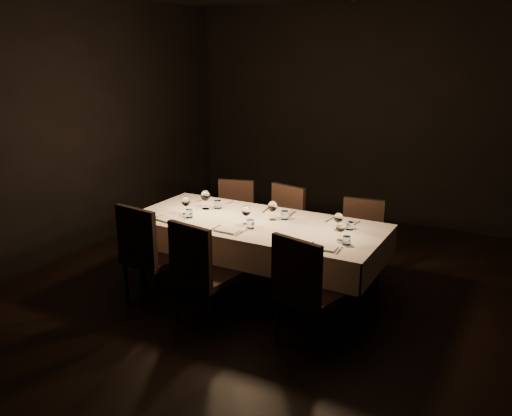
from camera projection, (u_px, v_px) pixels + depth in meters
The scene contains 14 objects.
room at pixel (256, 148), 5.13m from camera, with size 5.01×6.01×3.01m.
dining_table at pixel (256, 229), 5.36m from camera, with size 2.52×1.12×0.76m.
chair_near_left at pixel (148, 251), 5.13m from camera, with size 0.54×0.54×1.01m.
place_setting_near_left at pixel (181, 210), 5.48m from camera, with size 0.35×0.41×0.19m.
chair_near_center at pixel (200, 270), 4.75m from camera, with size 0.54×0.54×0.98m.
place_setting_near_center at pixel (242, 220), 5.15m from camera, with size 0.34×0.41×0.19m.
chair_near_right at pixel (305, 288), 4.38m from camera, with size 0.58×0.58×0.99m.
place_setting_near_right at pixel (337, 236), 4.72m from camera, with size 0.32×0.40×0.18m.
chair_far_left at pixel (234, 214), 6.45m from camera, with size 0.53×0.53×0.90m.
place_setting_far_left at pixel (211, 200), 5.80m from camera, with size 0.38×0.42×0.20m.
chair_far_center at pixel (282, 223), 6.07m from camera, with size 0.54×0.54×0.93m.
place_setting_far_center at pixel (277, 210), 5.44m from camera, with size 0.36×0.42×0.20m.
chair_far_right at pixel (360, 238), 5.65m from camera, with size 0.48×0.48×0.90m.
place_setting_far_right at pixel (342, 221), 5.13m from camera, with size 0.32×0.40×0.18m.
Camera 1 is at (2.41, -4.47, 2.42)m, focal length 38.00 mm.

